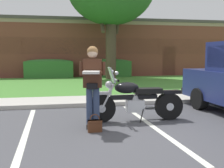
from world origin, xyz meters
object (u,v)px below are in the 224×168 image
Objects in this scene: brick_building at (86,49)px; motorcycle at (139,100)px; hedge_left at (49,68)px; hedge_center_left at (107,68)px; rider_person at (93,80)px; handbag at (95,125)px.

motorcycle is at bearing -91.37° from brick_building.
motorcycle is 0.74× the size of hedge_left.
hedge_center_left is 0.11× the size of brick_building.
rider_person is 12.27m from hedge_center_left.
hedge_left is 3.77m from hedge_center_left.
rider_person is at bearing 91.13° from handbag.
hedge_left is at bearing 180.00° from hedge_center_left.
rider_person reaches higher than handbag.
rider_person is 18.46m from brick_building.
rider_person is at bearing -94.86° from brick_building.
hedge_center_left is at bearing 79.01° from handbag.
handbag is at bearing -83.59° from hedge_left.
handbag is (0.01, -0.28, -0.86)m from rider_person.
handbag is 0.01× the size of brick_building.
brick_building is (2.94, 6.34, 1.36)m from hedge_left.
hedge_center_left is (3.77, 0.00, 0.00)m from hedge_left.
hedge_center_left is at bearing 0.00° from hedge_left.
motorcycle is 18.00m from brick_building.
motorcycle is 6.23× the size of handbag.
rider_person reaches higher than hedge_center_left.
brick_building is (-0.84, 6.34, 1.36)m from hedge_center_left.
hedge_center_left is (1.26, 11.60, 0.16)m from motorcycle.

